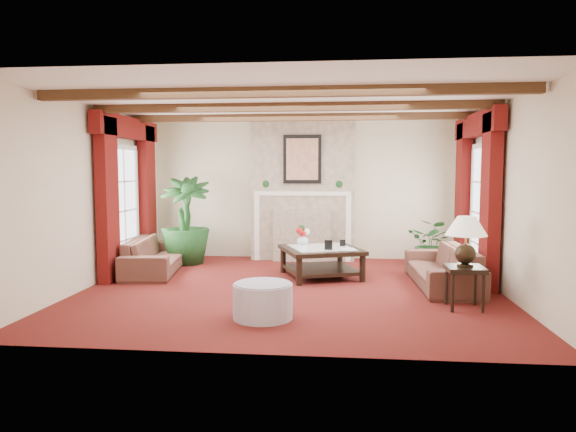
# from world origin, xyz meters

# --- Properties ---
(floor) EXTENTS (6.00, 6.00, 0.00)m
(floor) POSITION_xyz_m (0.00, 0.00, 0.00)
(floor) COLOR #4A110D
(floor) RESTS_ON ground
(ceiling) EXTENTS (6.00, 6.00, 0.00)m
(ceiling) POSITION_xyz_m (0.00, 0.00, 2.70)
(ceiling) COLOR white
(ceiling) RESTS_ON floor
(back_wall) EXTENTS (6.00, 0.02, 2.70)m
(back_wall) POSITION_xyz_m (0.00, 2.75, 1.35)
(back_wall) COLOR beige
(back_wall) RESTS_ON ground
(left_wall) EXTENTS (0.02, 5.50, 2.70)m
(left_wall) POSITION_xyz_m (-3.00, 0.00, 1.35)
(left_wall) COLOR beige
(left_wall) RESTS_ON ground
(right_wall) EXTENTS (0.02, 5.50, 2.70)m
(right_wall) POSITION_xyz_m (3.00, 0.00, 1.35)
(right_wall) COLOR beige
(right_wall) RESTS_ON ground
(ceiling_beams) EXTENTS (6.00, 3.00, 0.12)m
(ceiling_beams) POSITION_xyz_m (0.00, 0.00, 2.64)
(ceiling_beams) COLOR #351F10
(ceiling_beams) RESTS_ON ceiling
(fireplace) EXTENTS (2.00, 0.52, 2.70)m
(fireplace) POSITION_xyz_m (0.00, 2.55, 2.70)
(fireplace) COLOR tan
(fireplace) RESTS_ON ground
(french_door_left) EXTENTS (0.10, 1.10, 2.16)m
(french_door_left) POSITION_xyz_m (-2.97, 1.00, 2.13)
(french_door_left) COLOR white
(french_door_left) RESTS_ON ground
(french_door_right) EXTENTS (0.10, 1.10, 2.16)m
(french_door_right) POSITION_xyz_m (2.97, 1.00, 2.13)
(french_door_right) COLOR white
(french_door_right) RESTS_ON ground
(curtains_left) EXTENTS (0.20, 2.40, 2.55)m
(curtains_left) POSITION_xyz_m (-2.86, 1.00, 2.55)
(curtains_left) COLOR #530D0B
(curtains_left) RESTS_ON ground
(curtains_right) EXTENTS (0.20, 2.40, 2.55)m
(curtains_right) POSITION_xyz_m (2.86, 1.00, 2.55)
(curtains_right) COLOR #530D0B
(curtains_right) RESTS_ON ground
(sofa_left) EXTENTS (2.16, 1.12, 0.78)m
(sofa_left) POSITION_xyz_m (-2.43, 1.04, 0.39)
(sofa_left) COLOR #3E101D
(sofa_left) RESTS_ON ground
(sofa_right) EXTENTS (2.07, 0.73, 0.79)m
(sofa_right) POSITION_xyz_m (2.25, 0.38, 0.40)
(sofa_right) COLOR #3E101D
(sofa_right) RESTS_ON ground
(potted_palm) EXTENTS (1.41, 1.91, 0.91)m
(potted_palm) POSITION_xyz_m (-2.15, 1.86, 0.46)
(potted_palm) COLOR black
(potted_palm) RESTS_ON ground
(small_plant) EXTENTS (1.60, 1.61, 0.68)m
(small_plant) POSITION_xyz_m (2.36, 1.88, 0.34)
(small_plant) COLOR black
(small_plant) RESTS_ON ground
(coffee_table) EXTENTS (1.51, 1.51, 0.48)m
(coffee_table) POSITION_xyz_m (0.42, 0.87, 0.24)
(coffee_table) COLOR black
(coffee_table) RESTS_ON ground
(side_table) EXTENTS (0.46, 0.46, 0.54)m
(side_table) POSITION_xyz_m (2.27, -0.89, 0.27)
(side_table) COLOR black
(side_table) RESTS_ON ground
(ottoman) EXTENTS (0.70, 0.70, 0.41)m
(ottoman) POSITION_xyz_m (-0.18, -1.56, 0.20)
(ottoman) COLOR #AAA5BB
(ottoman) RESTS_ON ground
(table_lamp) EXTENTS (0.51, 0.51, 0.65)m
(table_lamp) POSITION_xyz_m (2.27, -0.89, 0.86)
(table_lamp) COLOR black
(table_lamp) RESTS_ON side_table
(flower_vase) EXTENTS (0.34, 0.34, 0.19)m
(flower_vase) POSITION_xyz_m (0.09, 1.18, 0.58)
(flower_vase) COLOR silver
(flower_vase) RESTS_ON coffee_table
(book) EXTENTS (0.23, 0.03, 0.31)m
(book) POSITION_xyz_m (0.73, 0.62, 0.63)
(book) COLOR black
(book) RESTS_ON coffee_table
(photo_frame_a) EXTENTS (0.13, 0.03, 0.17)m
(photo_frame_a) POSITION_xyz_m (0.54, 0.60, 0.56)
(photo_frame_a) COLOR black
(photo_frame_a) RESTS_ON coffee_table
(photo_frame_b) EXTENTS (0.09, 0.04, 0.12)m
(photo_frame_b) POSITION_xyz_m (0.76, 1.03, 0.54)
(photo_frame_b) COLOR black
(photo_frame_b) RESTS_ON coffee_table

